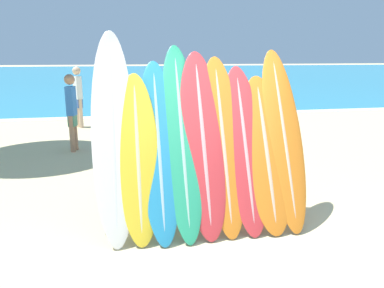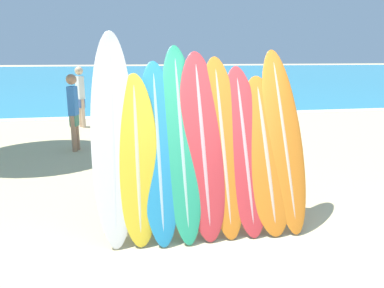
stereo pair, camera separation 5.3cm
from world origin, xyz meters
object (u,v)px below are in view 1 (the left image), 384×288
(surfboard_slot_5, at_px, (223,143))
(surfboard_slot_6, at_px, (245,148))
(person_mid_beach, at_px, (78,95))
(surfboard_slot_7, at_px, (266,152))
(surfboard_slot_8, at_px, (283,137))
(surfboard_slot_2, at_px, (159,149))
(person_near_water, at_px, (183,105))
(person_far_right, at_px, (142,123))
(surfboard_slot_4, at_px, (203,141))
(surfboard_rack, at_px, (204,191))
(surfboard_slot_0, at_px, (113,134))
(surfboard_slot_1, at_px, (138,156))
(person_far_left, at_px, (72,110))
(surfboard_slot_3, at_px, (182,139))

(surfboard_slot_5, height_order, surfboard_slot_6, surfboard_slot_5)
(surfboard_slot_6, xyz_separation_m, person_mid_beach, (-2.77, 7.27, -0.02))
(surfboard_slot_7, bearing_deg, surfboard_slot_8, 16.73)
(person_mid_beach, bearing_deg, surfboard_slot_2, 162.86)
(person_near_water, xyz_separation_m, person_far_right, (-1.08, -1.94, -0.05))
(surfboard_slot_4, relative_size, surfboard_slot_7, 1.17)
(surfboard_slot_8, bearing_deg, person_near_water, 98.09)
(surfboard_slot_6, distance_m, surfboard_slot_7, 0.28)
(surfboard_slot_4, height_order, person_near_water, surfboard_slot_4)
(surfboard_slot_5, distance_m, person_near_water, 4.33)
(surfboard_rack, relative_size, surfboard_slot_4, 1.12)
(surfboard_slot_5, xyz_separation_m, surfboard_slot_6, (0.28, -0.03, -0.06))
(surfboard_slot_0, xyz_separation_m, surfboard_slot_5, (1.35, -0.06, -0.16))
(surfboard_slot_8, height_order, person_mid_beach, surfboard_slot_8)
(surfboard_slot_8, xyz_separation_m, person_mid_beach, (-3.30, 7.23, -0.13))
(surfboard_slot_2, distance_m, surfboard_slot_4, 0.56)
(surfboard_slot_6, height_order, surfboard_slot_8, surfboard_slot_8)
(surfboard_slot_0, xyz_separation_m, person_near_water, (1.56, 4.26, -0.26))
(surfboard_rack, xyz_separation_m, surfboard_slot_6, (0.54, 0.04, 0.53))
(surfboard_slot_0, distance_m, surfboard_slot_8, 2.17)
(surfboard_rack, height_order, person_near_water, person_near_water)
(surfboard_slot_1, bearing_deg, person_mid_beach, 100.93)
(surfboard_slot_1, bearing_deg, person_near_water, 73.78)
(person_near_water, height_order, person_far_right, person_near_water)
(surfboard_rack, bearing_deg, surfboard_slot_4, 89.39)
(surfboard_slot_1, distance_m, surfboard_slot_4, 0.83)
(person_far_right, bearing_deg, surfboard_slot_4, 12.44)
(surfboard_slot_1, distance_m, surfboard_slot_5, 1.08)
(surfboard_slot_0, distance_m, surfboard_slot_4, 1.10)
(surfboard_slot_7, bearing_deg, person_mid_beach, 112.57)
(surfboard_slot_0, height_order, surfboard_slot_5, surfboard_slot_0)
(person_near_water, bearing_deg, surfboard_slot_2, -137.24)
(person_far_left, bearing_deg, surfboard_slot_0, 26.90)
(surfboard_slot_4, xyz_separation_m, person_mid_beach, (-2.22, 7.23, -0.12))
(surfboard_slot_1, xyz_separation_m, surfboard_slot_7, (1.63, -0.00, -0.03))
(surfboard_rack, distance_m, surfboard_slot_8, 1.26)
(person_near_water, height_order, person_mid_beach, person_mid_beach)
(surfboard_slot_7, bearing_deg, surfboard_slot_4, 174.73)
(surfboard_slot_0, xyz_separation_m, surfboard_slot_6, (1.63, -0.09, -0.22))
(surfboard_slot_0, xyz_separation_m, person_mid_beach, (-1.13, 7.18, -0.25))
(surfboard_slot_0, xyz_separation_m, surfboard_slot_4, (1.09, -0.05, -0.13))
(surfboard_slot_6, bearing_deg, person_mid_beach, 110.82)
(surfboard_slot_0, relative_size, surfboard_slot_5, 1.15)
(surfboard_slot_2, bearing_deg, surfboard_slot_5, 0.67)
(surfboard_slot_1, height_order, surfboard_slot_5, surfboard_slot_5)
(surfboard_slot_3, bearing_deg, person_near_water, 80.40)
(surfboard_slot_7, distance_m, person_mid_beach, 7.91)
(surfboard_slot_7, relative_size, person_mid_beach, 1.05)
(surfboard_slot_3, xyz_separation_m, person_far_right, (-0.36, 2.35, -0.21))
(surfboard_slot_2, height_order, person_near_water, surfboard_slot_2)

